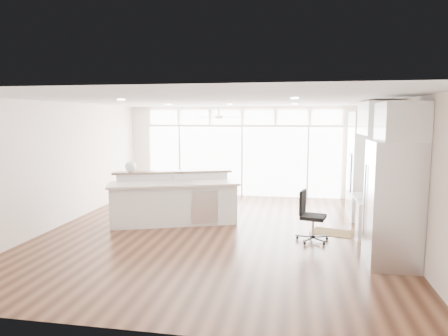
# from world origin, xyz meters

# --- Properties ---
(floor) EXTENTS (7.00, 8.00, 0.02)m
(floor) POSITION_xyz_m (0.00, 0.00, -0.01)
(floor) COLOR #3A1E12
(floor) RESTS_ON ground
(ceiling) EXTENTS (7.00, 8.00, 0.02)m
(ceiling) POSITION_xyz_m (0.00, 0.00, 2.70)
(ceiling) COLOR silver
(ceiling) RESTS_ON wall_back
(wall_back) EXTENTS (7.00, 0.04, 2.70)m
(wall_back) POSITION_xyz_m (0.00, 4.00, 1.35)
(wall_back) COLOR white
(wall_back) RESTS_ON floor
(wall_front) EXTENTS (7.00, 0.04, 2.70)m
(wall_front) POSITION_xyz_m (0.00, -4.00, 1.35)
(wall_front) COLOR white
(wall_front) RESTS_ON floor
(wall_left) EXTENTS (0.04, 8.00, 2.70)m
(wall_left) POSITION_xyz_m (-3.50, 0.00, 1.35)
(wall_left) COLOR white
(wall_left) RESTS_ON floor
(wall_right) EXTENTS (0.04, 8.00, 2.70)m
(wall_right) POSITION_xyz_m (3.50, 0.00, 1.35)
(wall_right) COLOR white
(wall_right) RESTS_ON floor
(glass_wall) EXTENTS (5.80, 0.06, 2.08)m
(glass_wall) POSITION_xyz_m (0.00, 3.94, 1.05)
(glass_wall) COLOR white
(glass_wall) RESTS_ON wall_back
(transom_row) EXTENTS (5.90, 0.06, 0.40)m
(transom_row) POSITION_xyz_m (0.00, 3.94, 2.38)
(transom_row) COLOR white
(transom_row) RESTS_ON wall_back
(desk_window) EXTENTS (0.04, 0.85, 0.85)m
(desk_window) POSITION_xyz_m (3.46, 0.30, 1.55)
(desk_window) COLOR white
(desk_window) RESTS_ON wall_right
(ceiling_fan) EXTENTS (1.16, 1.16, 0.32)m
(ceiling_fan) POSITION_xyz_m (-0.50, 2.80, 2.48)
(ceiling_fan) COLOR silver
(ceiling_fan) RESTS_ON ceiling
(recessed_lights) EXTENTS (3.40, 3.00, 0.02)m
(recessed_lights) POSITION_xyz_m (0.00, 0.20, 2.68)
(recessed_lights) COLOR beige
(recessed_lights) RESTS_ON ceiling
(oven_cabinet) EXTENTS (0.64, 1.20, 2.50)m
(oven_cabinet) POSITION_xyz_m (3.17, 1.80, 1.25)
(oven_cabinet) COLOR white
(oven_cabinet) RESTS_ON floor
(desk_nook) EXTENTS (0.72, 1.30, 0.76)m
(desk_nook) POSITION_xyz_m (3.13, 0.30, 0.38)
(desk_nook) COLOR white
(desk_nook) RESTS_ON floor
(upper_cabinets) EXTENTS (0.64, 1.30, 0.64)m
(upper_cabinets) POSITION_xyz_m (3.17, 0.30, 2.35)
(upper_cabinets) COLOR white
(upper_cabinets) RESTS_ON wall_right
(refrigerator) EXTENTS (0.76, 0.90, 2.00)m
(refrigerator) POSITION_xyz_m (3.11, -1.35, 1.00)
(refrigerator) COLOR silver
(refrigerator) RESTS_ON floor
(fridge_cabinet) EXTENTS (0.64, 0.90, 0.60)m
(fridge_cabinet) POSITION_xyz_m (3.17, -1.35, 2.30)
(fridge_cabinet) COLOR white
(fridge_cabinet) RESTS_ON wall_right
(framed_photos) EXTENTS (0.06, 0.22, 0.80)m
(framed_photos) POSITION_xyz_m (3.46, 0.92, 1.40)
(framed_photos) COLOR black
(framed_photos) RESTS_ON wall_right
(kitchen_island) EXTENTS (3.06, 1.98, 1.14)m
(kitchen_island) POSITION_xyz_m (-1.08, 0.46, 0.57)
(kitchen_island) COLOR white
(kitchen_island) RESTS_ON floor
(rug) EXTENTS (0.95, 0.80, 0.01)m
(rug) POSITION_xyz_m (2.35, 0.33, 0.01)
(rug) COLOR #382611
(rug) RESTS_ON floor
(office_chair) EXTENTS (0.60, 0.57, 0.96)m
(office_chair) POSITION_xyz_m (1.93, -0.30, 0.48)
(office_chair) COLOR black
(office_chair) RESTS_ON floor
(fishbowl) EXTENTS (0.31, 0.31, 0.25)m
(fishbowl) POSITION_xyz_m (-2.11, 0.52, 1.26)
(fishbowl) COLOR white
(fishbowl) RESTS_ON kitchen_island
(monitor) EXTENTS (0.15, 0.54, 0.44)m
(monitor) POSITION_xyz_m (3.05, 0.30, 0.98)
(monitor) COLOR black
(monitor) RESTS_ON desk_nook
(keyboard) EXTENTS (0.16, 0.34, 0.02)m
(keyboard) POSITION_xyz_m (2.88, 0.30, 0.77)
(keyboard) COLOR silver
(keyboard) RESTS_ON desk_nook
(potted_plant) EXTENTS (0.26, 0.29, 0.22)m
(potted_plant) POSITION_xyz_m (3.17, 1.80, 2.61)
(potted_plant) COLOR #265323
(potted_plant) RESTS_ON oven_cabinet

